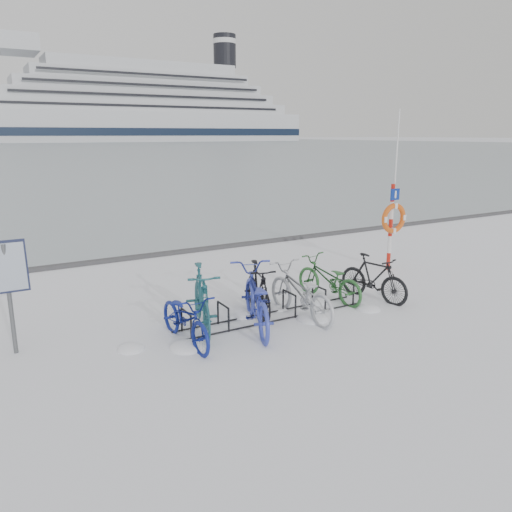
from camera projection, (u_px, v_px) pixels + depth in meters
ground at (274, 317)px, 9.65m from camera, size 900.00×900.00×0.00m
quay_edge at (168, 253)px, 14.61m from camera, size 400.00×0.25×0.10m
bike_rack at (274, 308)px, 9.61m from camera, size 4.00×0.48×0.46m
info_board at (7, 274)px, 7.75m from camera, size 0.62×0.24×1.86m
lifebuoy_station at (393, 218)px, 12.69m from camera, size 0.78×0.22×4.05m
cruise_ferry at (143, 111)px, 232.92m from camera, size 155.68×29.32×51.15m
bike_0 at (185, 316)px, 8.39m from camera, size 0.71×1.81×0.94m
bike_1 at (202, 297)px, 8.99m from camera, size 1.09×2.04×1.18m
bike_2 at (256, 297)px, 9.04m from camera, size 1.46×2.33×1.15m
bike_3 at (258, 287)px, 9.80m from camera, size 0.93×1.79×1.04m
bike_4 at (300, 291)px, 9.56m from camera, size 0.75×2.03×1.05m
bike_5 at (328, 278)px, 10.60m from camera, size 0.90×1.90×0.96m
bike_6 at (374, 276)px, 10.61m from camera, size 0.84×1.73×1.00m
snow_drifts at (282, 319)px, 9.54m from camera, size 6.24×1.47×0.21m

